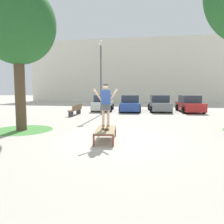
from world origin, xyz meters
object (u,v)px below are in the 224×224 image
Objects in this scene: tree_near_left at (17,25)px; light_post at (101,67)px; car_white at (103,103)px; skateboard at (106,127)px; skate_box at (106,130)px; car_red at (190,104)px; car_blue at (130,104)px; skater at (106,102)px; park_bench at (76,109)px; car_grey at (159,104)px.

tree_near_left is 7.87m from light_post.
car_white is at bearing 99.65° from light_post.
car_white is (-2.78, 12.43, 0.15)m from skateboard.
car_red is at bearing 67.14° from skate_box.
light_post reaches higher than car_white.
car_blue reaches higher than skateboard.
skater is 0.39× the size of car_blue.
car_blue is at bearing 57.53° from light_post.
car_white is at bearing 80.47° from tree_near_left.
skateboard is 12.74m from car_white.
skater is at bearing 107.90° from skateboard.
car_blue and car_red have the same top height.
park_bench is (-4.12, 8.21, -1.08)m from skater.
tree_near_left is at bearing 162.33° from skater.
skateboard is at bearing -89.52° from car_blue.
car_blue is at bearing -169.39° from car_grey.
skater is 0.39× the size of car_grey.
tree_near_left is 1.66× the size of car_blue.
car_red is 0.75× the size of light_post.
skater reaches higher than skate_box.
park_bench is at bearing 85.70° from tree_near_left.
skate_box is at bearing -112.86° from car_red.
car_white is 1.00× the size of car_red.
car_blue is at bearing 90.48° from skateboard.
skateboard is 0.14× the size of light_post.
skateboard reaches higher than skate_box.
car_grey reaches higher than skate_box.
car_blue is at bearing -7.19° from car_white.
car_grey is (2.58, 12.60, -0.84)m from skater.
park_bench is (-4.02, -3.88, -0.24)m from car_blue.
car_red is (2.68, -0.21, 0.00)m from car_grey.
car_white is 0.75× the size of light_post.
skater is at bearing -77.38° from car_white.
park_bench is 3.95m from light_post.
skateboard is 9.68m from light_post.
light_post is at bearing -122.47° from car_blue.
skater is 9.39m from light_post.
tree_near_left is 2.95× the size of park_bench.
car_red reaches higher than skate_box.
car_grey is 1.00× the size of car_red.
car_red reaches higher than park_bench.
car_white is (1.84, 10.96, -4.43)m from tree_near_left.
car_grey is at bearing 1.75° from car_white.
light_post is (-2.17, 8.84, 3.29)m from skateboard.
car_blue is (-0.11, 12.16, 0.28)m from skate_box.
tree_near_left is 1.64× the size of car_grey.
skater is at bearing -76.19° from light_post.
tree_near_left is 13.97m from car_grey.
car_red is (8.04, -0.04, 0.00)m from car_white.
tree_near_left is at bearing -99.53° from car_white.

